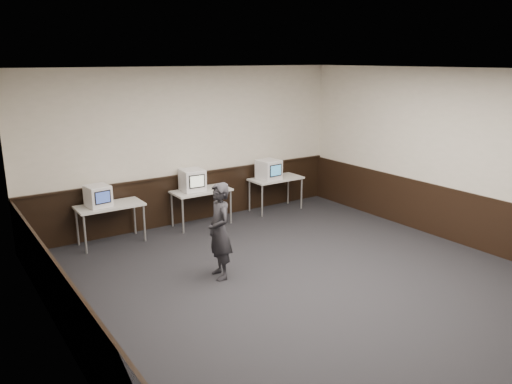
% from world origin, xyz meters
% --- Properties ---
extents(floor, '(8.00, 8.00, 0.00)m').
position_xyz_m(floor, '(0.00, 0.00, 0.00)').
color(floor, black).
rests_on(floor, ground).
extents(ceiling, '(8.00, 8.00, 0.00)m').
position_xyz_m(ceiling, '(0.00, 0.00, 3.20)').
color(ceiling, white).
rests_on(ceiling, back_wall).
extents(back_wall, '(7.00, 0.00, 7.00)m').
position_xyz_m(back_wall, '(0.00, 4.00, 1.60)').
color(back_wall, beige).
rests_on(back_wall, ground).
extents(left_wall, '(0.00, 8.00, 8.00)m').
position_xyz_m(left_wall, '(-3.50, 0.00, 1.60)').
color(left_wall, beige).
rests_on(left_wall, ground).
extents(right_wall, '(0.00, 8.00, 8.00)m').
position_xyz_m(right_wall, '(3.50, 0.00, 1.60)').
color(right_wall, beige).
rests_on(right_wall, ground).
extents(wainscot_back, '(6.98, 0.04, 1.00)m').
position_xyz_m(wainscot_back, '(0.00, 3.98, 0.50)').
color(wainscot_back, black).
rests_on(wainscot_back, back_wall).
extents(wainscot_left, '(0.04, 7.98, 1.00)m').
position_xyz_m(wainscot_left, '(-3.48, 0.00, 0.50)').
color(wainscot_left, black).
rests_on(wainscot_left, left_wall).
extents(wainscot_right, '(0.04, 7.98, 1.00)m').
position_xyz_m(wainscot_right, '(3.48, 0.00, 0.50)').
color(wainscot_right, black).
rests_on(wainscot_right, right_wall).
extents(wainscot_rail, '(6.98, 0.06, 0.04)m').
position_xyz_m(wainscot_rail, '(0.00, 3.96, 1.02)').
color(wainscot_rail, black).
rests_on(wainscot_rail, wainscot_back).
extents(desk_left, '(1.20, 0.60, 0.75)m').
position_xyz_m(desk_left, '(-1.90, 3.60, 0.68)').
color(desk_left, beige).
rests_on(desk_left, ground).
extents(desk_center, '(1.20, 0.60, 0.75)m').
position_xyz_m(desk_center, '(0.00, 3.60, 0.68)').
color(desk_center, beige).
rests_on(desk_center, ground).
extents(desk_right, '(1.20, 0.60, 0.75)m').
position_xyz_m(desk_right, '(1.90, 3.60, 0.68)').
color(desk_right, beige).
rests_on(desk_right, ground).
extents(emac_left, '(0.44, 0.46, 0.40)m').
position_xyz_m(emac_left, '(-2.10, 3.59, 0.95)').
color(emac_left, white).
rests_on(emac_left, desk_left).
extents(emac_center, '(0.48, 0.51, 0.44)m').
position_xyz_m(emac_center, '(-0.17, 3.64, 0.97)').
color(emac_center, white).
rests_on(emac_center, desk_center).
extents(emac_right, '(0.48, 0.51, 0.44)m').
position_xyz_m(emac_right, '(1.68, 3.57, 0.97)').
color(emac_right, white).
rests_on(emac_right, desk_right).
extents(person, '(0.45, 0.61, 1.53)m').
position_xyz_m(person, '(-0.97, 1.17, 0.77)').
color(person, '#232227').
rests_on(person, ground).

